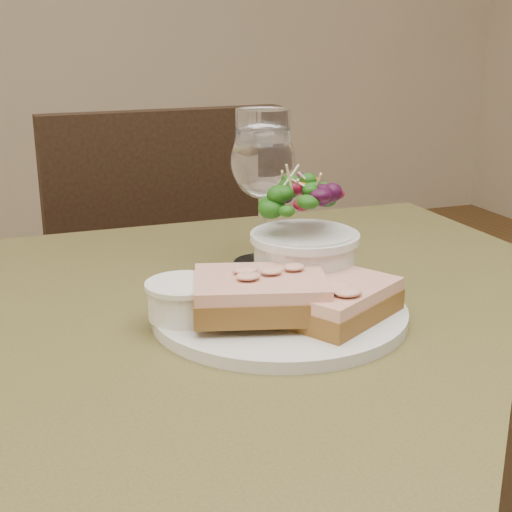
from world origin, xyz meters
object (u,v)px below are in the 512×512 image
object	(u,v)px
salad_bowl	(305,234)
wine_glass	(263,165)
chair_far	(152,390)
ramekin	(183,298)
sandwich_front	(335,299)
cafe_table	(273,410)
sandwich_back	(260,294)
dinner_plate	(279,312)

from	to	relation	value
salad_bowl	wine_glass	world-z (taller)	wine_glass
chair_far	ramekin	world-z (taller)	chair_far
chair_far	ramekin	size ratio (longest dim) A/B	13.37
sandwich_front	salad_bowl	bearing A→B (deg)	57.13
sandwich_front	wine_glass	xyz separation A→B (m)	(0.00, 0.21, 0.10)
cafe_table	wine_glass	bearing A→B (deg)	73.33
sandwich_front	ramekin	distance (m)	0.15
chair_far	wine_glass	size ratio (longest dim) A/B	5.14
salad_bowl	chair_far	bearing A→B (deg)	93.04
salad_bowl	wine_glass	distance (m)	0.13
ramekin	wine_glass	bearing A→B (deg)	48.96
sandwich_front	ramekin	bearing A→B (deg)	131.78
cafe_table	chair_far	distance (m)	0.83
sandwich_back	salad_bowl	size ratio (longest dim) A/B	1.15
dinner_plate	sandwich_front	world-z (taller)	sandwich_front
chair_far	dinner_plate	world-z (taller)	chair_far
ramekin	chair_far	bearing A→B (deg)	81.91
sandwich_back	wine_glass	size ratio (longest dim) A/B	0.84
dinner_plate	wine_glass	distance (m)	0.21
sandwich_front	wine_glass	bearing A→B (deg)	59.07
chair_far	wine_glass	world-z (taller)	wine_glass
sandwich_front	wine_glass	distance (m)	0.23
dinner_plate	sandwich_front	size ratio (longest dim) A/B	1.76
wine_glass	dinner_plate	bearing A→B (deg)	-104.79
dinner_plate	salad_bowl	distance (m)	0.09
chair_far	sandwich_front	world-z (taller)	chair_far
sandwich_front	ramekin	size ratio (longest dim) A/B	2.15
ramekin	salad_bowl	xyz separation A→B (m)	(0.14, 0.04, 0.04)
wine_glass	ramekin	bearing A→B (deg)	-131.04
cafe_table	sandwich_front	bearing A→B (deg)	-37.24
chair_far	sandwich_front	bearing A→B (deg)	88.86
dinner_plate	wine_glass	bearing A→B (deg)	75.21
cafe_table	wine_glass	distance (m)	0.29
chair_far	sandwich_back	bearing A→B (deg)	83.63
ramekin	sandwich_back	bearing A→B (deg)	-22.23
sandwich_back	dinner_plate	bearing A→B (deg)	54.97
dinner_plate	salad_bowl	size ratio (longest dim) A/B	2.01
cafe_table	chair_far	bearing A→B (deg)	88.85
salad_bowl	wine_glass	bearing A→B (deg)	90.82
cafe_table	dinner_plate	size ratio (longest dim) A/B	3.14
chair_far	sandwich_front	xyz separation A→B (m)	(0.03, -0.78, 0.48)
sandwich_front	ramekin	xyz separation A→B (m)	(-0.14, 0.04, 0.00)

